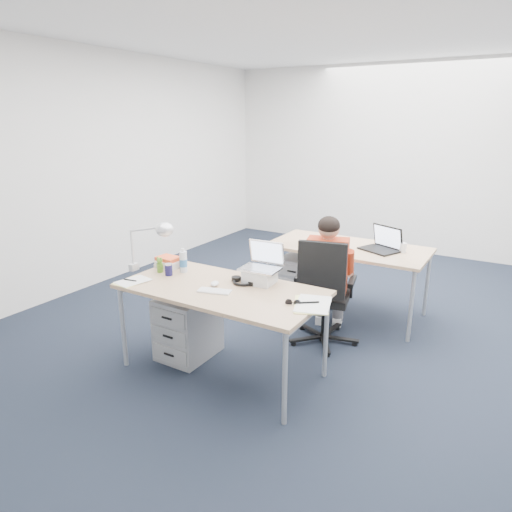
# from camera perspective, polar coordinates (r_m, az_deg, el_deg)

# --- Properties ---
(floor) EXTENTS (7.00, 7.00, 0.00)m
(floor) POSITION_cam_1_polar(r_m,az_deg,el_deg) (4.42, 7.68, -10.18)
(floor) COLOR black
(floor) RESTS_ON ground
(room) EXTENTS (6.02, 7.02, 2.80)m
(room) POSITION_cam_1_polar(r_m,az_deg,el_deg) (3.95, 8.66, 12.55)
(room) COLOR silver
(room) RESTS_ON ground
(desk_near) EXTENTS (1.60, 0.80, 0.73)m
(desk_near) POSITION_cam_1_polar(r_m,az_deg,el_deg) (3.59, -4.36, -4.64)
(desk_near) COLOR tan
(desk_near) RESTS_ON ground
(desk_far) EXTENTS (1.60, 0.80, 0.73)m
(desk_far) POSITION_cam_1_polar(r_m,az_deg,el_deg) (4.81, 11.43, 0.66)
(desk_far) COLOR tan
(desk_far) RESTS_ON ground
(office_chair) EXTENTS (0.76, 0.76, 1.01)m
(office_chair) POSITION_cam_1_polar(r_m,az_deg,el_deg) (4.24, 8.41, -7.16)
(office_chair) COLOR black
(office_chair) RESTS_ON ground
(seated_person) EXTENTS (0.46, 0.68, 1.18)m
(seated_person) POSITION_cam_1_polar(r_m,az_deg,el_deg) (4.28, 9.01, -2.49)
(seated_person) COLOR #B03519
(seated_person) RESTS_ON ground
(drawer_pedestal_near) EXTENTS (0.40, 0.50, 0.55)m
(drawer_pedestal_near) POSITION_cam_1_polar(r_m,az_deg,el_deg) (4.03, -8.46, -8.62)
(drawer_pedestal_near) COLOR #A0A2A5
(drawer_pedestal_near) RESTS_ON ground
(drawer_pedestal_far) EXTENTS (0.40, 0.50, 0.55)m
(drawer_pedestal_far) POSITION_cam_1_polar(r_m,az_deg,el_deg) (5.10, 5.77, -2.98)
(drawer_pedestal_far) COLOR #A0A2A5
(drawer_pedestal_far) RESTS_ON ground
(silver_laptop) EXTENTS (0.32, 0.26, 0.32)m
(silver_laptop) POSITION_cam_1_polar(r_m,az_deg,el_deg) (3.61, 0.48, -0.99)
(silver_laptop) COLOR silver
(silver_laptop) RESTS_ON desk_near
(wireless_keyboard) EXTENTS (0.27, 0.17, 0.01)m
(wireless_keyboard) POSITION_cam_1_polar(r_m,az_deg,el_deg) (3.49, -5.21, -4.37)
(wireless_keyboard) COLOR white
(wireless_keyboard) RESTS_ON desk_near
(computer_mouse) EXTENTS (0.10, 0.12, 0.04)m
(computer_mouse) POSITION_cam_1_polar(r_m,az_deg,el_deg) (3.61, -5.18, -3.47)
(computer_mouse) COLOR white
(computer_mouse) RESTS_ON desk_near
(headphones) EXTENTS (0.26, 0.21, 0.04)m
(headphones) POSITION_cam_1_polar(r_m,az_deg,el_deg) (3.65, -1.50, -3.11)
(headphones) COLOR black
(headphones) RESTS_ON desk_near
(can_koozie) EXTENTS (0.06, 0.06, 0.10)m
(can_koozie) POSITION_cam_1_polar(r_m,az_deg,el_deg) (3.89, -10.87, -1.66)
(can_koozie) COLOR #181542
(can_koozie) RESTS_ON desk_near
(water_bottle) EXTENTS (0.08, 0.08, 0.21)m
(water_bottle) POSITION_cam_1_polar(r_m,az_deg,el_deg) (3.94, -9.08, -0.54)
(water_bottle) COLOR silver
(water_bottle) RESTS_ON desk_near
(bear_figurine) EXTENTS (0.08, 0.07, 0.14)m
(bear_figurine) POSITION_cam_1_polar(r_m,az_deg,el_deg) (3.98, -11.94, -1.06)
(bear_figurine) COLOR #3C761F
(bear_figurine) RESTS_ON desk_near
(book_stack) EXTENTS (0.25, 0.23, 0.09)m
(book_stack) POSITION_cam_1_polar(r_m,az_deg,el_deg) (4.11, -10.89, -0.75)
(book_stack) COLOR silver
(book_stack) RESTS_ON desk_near
(cordless_phone) EXTENTS (0.04, 0.03, 0.15)m
(cordless_phone) POSITION_cam_1_polar(r_m,az_deg,el_deg) (4.04, -9.18, -0.51)
(cordless_phone) COLOR black
(cordless_phone) RESTS_ON desk_near
(papers_left) EXTENTS (0.22, 0.28, 0.01)m
(papers_left) POSITION_cam_1_polar(r_m,az_deg,el_deg) (3.82, -15.28, -3.08)
(papers_left) COLOR #FFFD93
(papers_left) RESTS_ON desk_near
(papers_right) EXTENTS (0.33, 0.39, 0.01)m
(papers_right) POSITION_cam_1_polar(r_m,az_deg,el_deg) (3.26, 6.90, -6.05)
(papers_right) COLOR #FFFD93
(papers_right) RESTS_ON desk_near
(sunglasses) EXTENTS (0.12, 0.09, 0.03)m
(sunglasses) POSITION_cam_1_polar(r_m,az_deg,el_deg) (3.26, 4.63, -5.85)
(sunglasses) COLOR black
(sunglasses) RESTS_ON desk_near
(desk_lamp) EXTENTS (0.44, 0.18, 0.49)m
(desk_lamp) POSITION_cam_1_polar(r_m,az_deg,el_deg) (3.94, -13.77, 1.31)
(desk_lamp) COLOR silver
(desk_lamp) RESTS_ON desk_near
(dark_laptop) EXTENTS (0.46, 0.46, 0.26)m
(dark_laptop) POSITION_cam_1_polar(r_m,az_deg,el_deg) (4.67, 15.19, 2.14)
(dark_laptop) COLOR black
(dark_laptop) RESTS_ON desk_far
(far_cup) EXTENTS (0.07, 0.07, 0.10)m
(far_cup) POSITION_cam_1_polar(r_m,az_deg,el_deg) (4.71, 17.92, 0.99)
(far_cup) COLOR white
(far_cup) RESTS_ON desk_far
(far_papers) EXTENTS (0.28, 0.33, 0.01)m
(far_papers) POSITION_cam_1_polar(r_m,az_deg,el_deg) (4.96, 8.41, 1.90)
(far_papers) COLOR white
(far_papers) RESTS_ON desk_far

